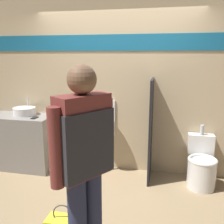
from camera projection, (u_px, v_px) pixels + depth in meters
ground_plane at (110, 184)px, 3.64m from camera, size 16.00×16.00×0.00m
display_wall at (118, 87)px, 3.91m from camera, size 4.25×0.07×2.70m
sink_counter at (22, 141)px, 4.14m from camera, size 1.05×0.54×0.89m
sink_basin at (25, 111)px, 4.07m from camera, size 0.36×0.36×0.26m
cell_phone at (35, 118)px, 3.88m from camera, size 0.07×0.14×0.01m
divider_near_counter at (151, 131)px, 3.66m from camera, size 0.03×0.52×1.52m
urinal_near_counter at (104, 124)px, 3.92m from camera, size 0.32×0.29×1.19m
toilet at (201, 166)px, 3.56m from camera, size 0.40×0.57×0.85m
person_in_vest at (84, 156)px, 2.06m from camera, size 0.45×0.53×1.78m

